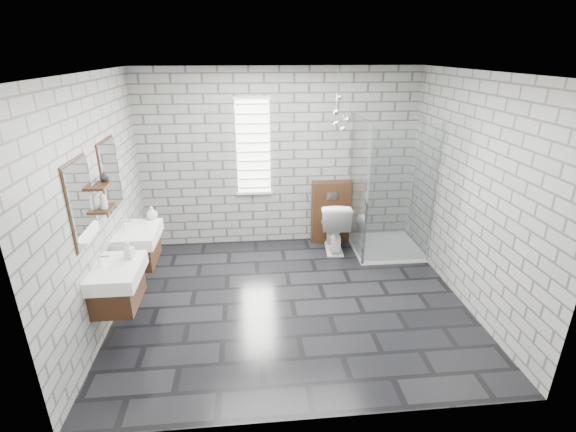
{
  "coord_description": "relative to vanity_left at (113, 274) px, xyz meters",
  "views": [
    {
      "loc": [
        -0.48,
        -4.4,
        2.91
      ],
      "look_at": [
        -0.01,
        0.35,
        1.0
      ],
      "focal_mm": 26.0,
      "sensor_mm": 36.0,
      "label": 1
    }
  ],
  "objects": [
    {
      "name": "floor",
      "position": [
        1.91,
        0.48,
        -0.77
      ],
      "size": [
        4.2,
        3.6,
        0.02
      ],
      "primitive_type": "cube",
      "color": "black",
      "rests_on": "ground"
    },
    {
      "name": "ceiling",
      "position": [
        1.91,
        0.48,
        1.95
      ],
      "size": [
        4.2,
        3.6,
        0.02
      ],
      "primitive_type": "cube",
      "color": "white",
      "rests_on": "wall_back"
    },
    {
      "name": "wall_back",
      "position": [
        1.91,
        2.29,
        0.59
      ],
      "size": [
        4.2,
        0.02,
        2.7
      ],
      "primitive_type": "cube",
      "color": "gray",
      "rests_on": "floor"
    },
    {
      "name": "wall_front",
      "position": [
        1.91,
        -1.33,
        0.59
      ],
      "size": [
        4.2,
        0.02,
        2.7
      ],
      "primitive_type": "cube",
      "color": "gray",
      "rests_on": "floor"
    },
    {
      "name": "wall_left",
      "position": [
        -0.2,
        0.48,
        0.59
      ],
      "size": [
        0.02,
        3.6,
        2.7
      ],
      "primitive_type": "cube",
      "color": "gray",
      "rests_on": "floor"
    },
    {
      "name": "wall_right",
      "position": [
        4.02,
        0.48,
        0.59
      ],
      "size": [
        0.02,
        3.6,
        2.7
      ],
      "primitive_type": "cube",
      "color": "gray",
      "rests_on": "floor"
    },
    {
      "name": "vanity_left",
      "position": [
        0.0,
        0.0,
        0.0
      ],
      "size": [
        0.47,
        0.7,
        1.57
      ],
      "color": "#402413",
      "rests_on": "wall_left"
    },
    {
      "name": "vanity_right",
      "position": [
        0.0,
        0.94,
        0.0
      ],
      "size": [
        0.47,
        0.7,
        1.57
      ],
      "color": "#402413",
      "rests_on": "wall_left"
    },
    {
      "name": "shelf_lower",
      "position": [
        -0.12,
        0.43,
        0.56
      ],
      "size": [
        0.14,
        0.3,
        0.03
      ],
      "primitive_type": "cube",
      "color": "#402413",
      "rests_on": "wall_left"
    },
    {
      "name": "shelf_upper",
      "position": [
        -0.12,
        0.43,
        0.82
      ],
      "size": [
        0.14,
        0.3,
        0.03
      ],
      "primitive_type": "cube",
      "color": "#402413",
      "rests_on": "wall_left"
    },
    {
      "name": "window",
      "position": [
        1.51,
        2.26,
        0.79
      ],
      "size": [
        0.56,
        0.05,
        1.48
      ],
      "color": "white",
      "rests_on": "wall_back"
    },
    {
      "name": "cistern_panel",
      "position": [
        2.71,
        2.18,
        -0.26
      ],
      "size": [
        0.6,
        0.2,
        1.0
      ],
      "primitive_type": "cube",
      "color": "#402413",
      "rests_on": "floor"
    },
    {
      "name": "flush_plate",
      "position": [
        2.71,
        2.08,
        0.04
      ],
      "size": [
        0.18,
        0.01,
        0.12
      ],
      "primitive_type": "cube",
      "color": "silver",
      "rests_on": "cistern_panel"
    },
    {
      "name": "shower_enclosure",
      "position": [
        3.41,
        1.67,
        -0.25
      ],
      "size": [
        1.0,
        1.0,
        2.03
      ],
      "color": "white",
      "rests_on": "floor"
    },
    {
      "name": "pendant_cluster",
      "position": [
        2.72,
        1.85,
        1.3
      ],
      "size": [
        0.27,
        0.26,
        0.87
      ],
      "color": "silver",
      "rests_on": "ceiling"
    },
    {
      "name": "toilet",
      "position": [
        2.71,
        1.89,
        -0.36
      ],
      "size": [
        0.51,
        0.81,
        0.79
      ],
      "primitive_type": "imported",
      "rotation": [
        0.0,
        0.0,
        3.06
      ],
      "color": "white",
      "rests_on": "floor"
    },
    {
      "name": "soap_bottle_a",
      "position": [
        0.14,
        0.16,
        0.19
      ],
      "size": [
        0.11,
        0.11,
        0.19
      ],
      "primitive_type": "imported",
      "rotation": [
        0.0,
        0.0,
        -0.35
      ],
      "color": "#B2B2B2",
      "rests_on": "vanity_left"
    },
    {
      "name": "soap_bottle_b",
      "position": [
        0.15,
        1.26,
        0.18
      ],
      "size": [
        0.17,
        0.17,
        0.18
      ],
      "primitive_type": "imported",
      "rotation": [
        0.0,
        0.0,
        0.25
      ],
      "color": "#B2B2B2",
      "rests_on": "vanity_right"
    },
    {
      "name": "soap_bottle_c",
      "position": [
        -0.11,
        0.38,
        0.68
      ],
      "size": [
        0.1,
        0.1,
        0.21
      ],
      "primitive_type": "imported",
      "rotation": [
        0.0,
        0.0,
        -0.34
      ],
      "color": "#B2B2B2",
      "rests_on": "shelf_lower"
    },
    {
      "name": "vase",
      "position": [
        -0.11,
        0.54,
        0.89
      ],
      "size": [
        0.11,
        0.11,
        0.1
      ],
      "primitive_type": "imported",
      "rotation": [
        0.0,
        0.0,
        -0.15
      ],
      "color": "#B2B2B2",
      "rests_on": "shelf_upper"
    }
  ]
}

